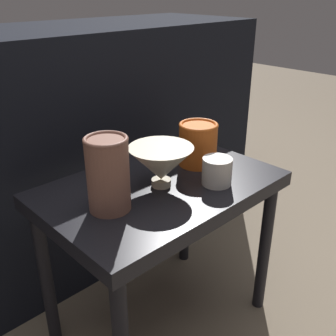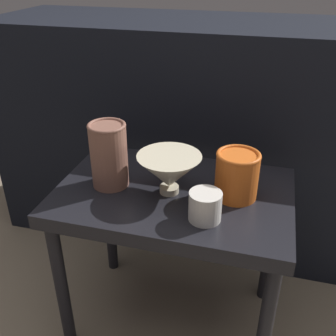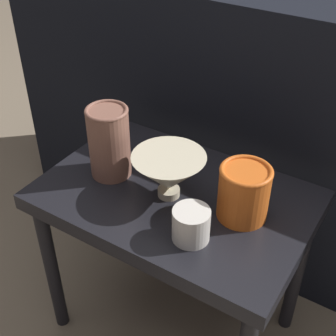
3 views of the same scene
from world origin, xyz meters
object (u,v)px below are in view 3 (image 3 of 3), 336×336
(bowl, at_px, (169,173))
(cup, at_px, (191,225))
(vase_textured_left, at_px, (109,141))
(vase_colorful_right, at_px, (244,192))

(bowl, relative_size, cup, 2.13)
(vase_textured_left, bearing_deg, vase_colorful_right, 5.03)
(vase_colorful_right, relative_size, cup, 1.59)
(bowl, xyz_separation_m, cup, (0.11, -0.09, -0.03))
(vase_textured_left, height_order, vase_colorful_right, vase_textured_left)
(bowl, height_order, vase_colorful_right, vase_colorful_right)
(bowl, bearing_deg, cup, -39.63)
(vase_textured_left, relative_size, vase_colorful_right, 1.42)
(bowl, distance_m, vase_textured_left, 0.17)
(vase_textured_left, distance_m, vase_colorful_right, 0.34)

